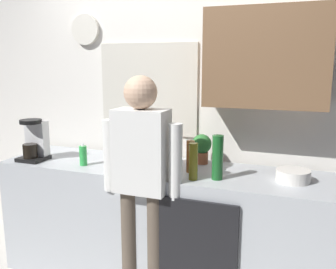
{
  "coord_description": "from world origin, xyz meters",
  "views": [
    {
      "loc": [
        0.99,
        -2.15,
        1.68
      ],
      "look_at": [
        0.1,
        0.25,
        1.17
      ],
      "focal_mm": 39.06,
      "sensor_mm": 36.0,
      "label": 1
    }
  ],
  "objects_px": {
    "bottle_red_vinegar": "(174,149)",
    "bottle_green_wine": "(218,158)",
    "bottle_amber_beer": "(191,156)",
    "bottle_olive_oil": "(193,162)",
    "cup_terracotta_mug": "(160,156)",
    "person_at_sink": "(142,173)",
    "dish_soap": "(83,155)",
    "bottle_dark_sauce": "(136,160)",
    "potted_plant": "(202,147)",
    "coffee_maker": "(35,142)",
    "cup_blue_mug": "(159,164)",
    "mixing_bowl": "(293,176)"
  },
  "relations": [
    {
      "from": "bottle_green_wine",
      "to": "bottle_olive_oil",
      "type": "xyz_separation_m",
      "value": [
        -0.15,
        -0.06,
        -0.03
      ]
    },
    {
      "from": "bottle_red_vinegar",
      "to": "bottle_amber_beer",
      "type": "bearing_deg",
      "value": -44.32
    },
    {
      "from": "bottle_green_wine",
      "to": "potted_plant",
      "type": "height_order",
      "value": "bottle_green_wine"
    },
    {
      "from": "coffee_maker",
      "to": "bottle_olive_oil",
      "type": "distance_m",
      "value": 1.34
    },
    {
      "from": "bottle_green_wine",
      "to": "bottle_olive_oil",
      "type": "height_order",
      "value": "bottle_green_wine"
    },
    {
      "from": "bottle_amber_beer",
      "to": "cup_terracotta_mug",
      "type": "relative_size",
      "value": 2.5
    },
    {
      "from": "person_at_sink",
      "to": "cup_blue_mug",
      "type": "bearing_deg",
      "value": 90.26
    },
    {
      "from": "bottle_olive_oil",
      "to": "potted_plant",
      "type": "distance_m",
      "value": 0.41
    },
    {
      "from": "bottle_green_wine",
      "to": "dish_soap",
      "type": "bearing_deg",
      "value": -178.66
    },
    {
      "from": "cup_blue_mug",
      "to": "cup_terracotta_mug",
      "type": "bearing_deg",
      "value": 109.12
    },
    {
      "from": "person_at_sink",
      "to": "bottle_olive_oil",
      "type": "bearing_deg",
      "value": 25.86
    },
    {
      "from": "cup_terracotta_mug",
      "to": "potted_plant",
      "type": "xyz_separation_m",
      "value": [
        0.32,
        0.06,
        0.09
      ]
    },
    {
      "from": "bottle_red_vinegar",
      "to": "dish_soap",
      "type": "xyz_separation_m",
      "value": [
        -0.62,
        -0.3,
        -0.03
      ]
    },
    {
      "from": "bottle_green_wine",
      "to": "bottle_dark_sauce",
      "type": "relative_size",
      "value": 1.67
    },
    {
      "from": "bottle_red_vinegar",
      "to": "bottle_green_wine",
      "type": "height_order",
      "value": "bottle_green_wine"
    },
    {
      "from": "dish_soap",
      "to": "person_at_sink",
      "type": "distance_m",
      "value": 0.57
    },
    {
      "from": "bottle_dark_sauce",
      "to": "dish_soap",
      "type": "distance_m",
      "value": 0.45
    },
    {
      "from": "bottle_green_wine",
      "to": "mixing_bowl",
      "type": "distance_m",
      "value": 0.51
    },
    {
      "from": "bottle_amber_beer",
      "to": "dish_soap",
      "type": "height_order",
      "value": "bottle_amber_beer"
    },
    {
      "from": "coffee_maker",
      "to": "cup_blue_mug",
      "type": "xyz_separation_m",
      "value": [
        1.04,
        0.07,
        -0.1
      ]
    },
    {
      "from": "bottle_amber_beer",
      "to": "person_at_sink",
      "type": "bearing_deg",
      "value": -134.77
    },
    {
      "from": "coffee_maker",
      "to": "mixing_bowl",
      "type": "relative_size",
      "value": 1.5
    },
    {
      "from": "bottle_green_wine",
      "to": "cup_terracotta_mug",
      "type": "relative_size",
      "value": 3.26
    },
    {
      "from": "person_at_sink",
      "to": "bottle_amber_beer",
      "type": "bearing_deg",
      "value": 53.57
    },
    {
      "from": "cup_terracotta_mug",
      "to": "bottle_red_vinegar",
      "type": "bearing_deg",
      "value": -3.14
    },
    {
      "from": "bottle_red_vinegar",
      "to": "bottle_green_wine",
      "type": "distance_m",
      "value": 0.5
    },
    {
      "from": "bottle_amber_beer",
      "to": "coffee_maker",
      "type": "bearing_deg",
      "value": -175.08
    },
    {
      "from": "person_at_sink",
      "to": "bottle_green_wine",
      "type": "bearing_deg",
      "value": 27.81
    },
    {
      "from": "coffee_maker",
      "to": "bottle_amber_beer",
      "type": "relative_size",
      "value": 1.43
    },
    {
      "from": "potted_plant",
      "to": "coffee_maker",
      "type": "bearing_deg",
      "value": -164.38
    },
    {
      "from": "bottle_dark_sauce",
      "to": "cup_terracotta_mug",
      "type": "relative_size",
      "value": 1.96
    },
    {
      "from": "bottle_olive_oil",
      "to": "potted_plant",
      "type": "relative_size",
      "value": 1.09
    },
    {
      "from": "cup_terracotta_mug",
      "to": "coffee_maker",
      "type": "bearing_deg",
      "value": -162.57
    },
    {
      "from": "bottle_green_wine",
      "to": "bottle_dark_sauce",
      "type": "distance_m",
      "value": 0.58
    },
    {
      "from": "bottle_dark_sauce",
      "to": "bottle_green_wine",
      "type": "bearing_deg",
      "value": 3.41
    },
    {
      "from": "bottle_amber_beer",
      "to": "mixing_bowl",
      "type": "relative_size",
      "value": 1.05
    },
    {
      "from": "potted_plant",
      "to": "person_at_sink",
      "type": "distance_m",
      "value": 0.59
    },
    {
      "from": "bottle_amber_beer",
      "to": "dish_soap",
      "type": "xyz_separation_m",
      "value": [
        -0.82,
        -0.12,
        -0.04
      ]
    },
    {
      "from": "bottle_dark_sauce",
      "to": "person_at_sink",
      "type": "relative_size",
      "value": 0.11
    },
    {
      "from": "coffee_maker",
      "to": "bottle_amber_beer",
      "type": "bearing_deg",
      "value": 4.92
    },
    {
      "from": "bottle_dark_sauce",
      "to": "cup_blue_mug",
      "type": "height_order",
      "value": "bottle_dark_sauce"
    },
    {
      "from": "bottle_green_wine",
      "to": "potted_plant",
      "type": "xyz_separation_m",
      "value": [
        -0.2,
        0.34,
        -0.02
      ]
    },
    {
      "from": "cup_terracotta_mug",
      "to": "person_at_sink",
      "type": "xyz_separation_m",
      "value": [
        0.05,
        -0.46,
        -0.01
      ]
    },
    {
      "from": "mixing_bowl",
      "to": "dish_soap",
      "type": "xyz_separation_m",
      "value": [
        -1.51,
        -0.15,
        0.04
      ]
    },
    {
      "from": "bottle_red_vinegar",
      "to": "potted_plant",
      "type": "relative_size",
      "value": 0.96
    },
    {
      "from": "potted_plant",
      "to": "person_at_sink",
      "type": "relative_size",
      "value": 0.14
    },
    {
      "from": "dish_soap",
      "to": "cup_blue_mug",
      "type": "bearing_deg",
      "value": 7.7
    },
    {
      "from": "bottle_red_vinegar",
      "to": "bottle_olive_oil",
      "type": "distance_m",
      "value": 0.43
    },
    {
      "from": "bottle_red_vinegar",
      "to": "bottle_olive_oil",
      "type": "relative_size",
      "value": 0.88
    },
    {
      "from": "cup_terracotta_mug",
      "to": "dish_soap",
      "type": "distance_m",
      "value": 0.59
    }
  ]
}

